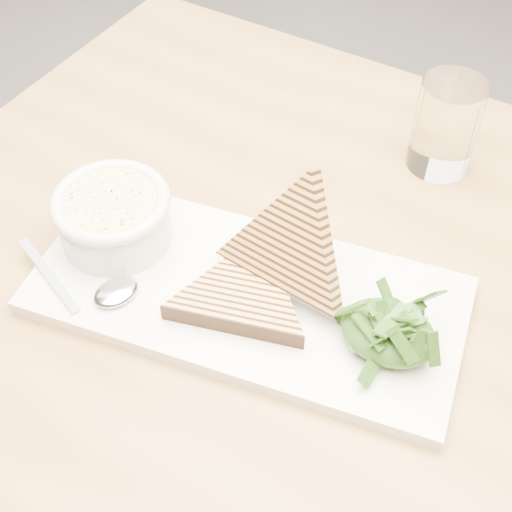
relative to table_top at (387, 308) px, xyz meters
The scene contains 14 objects.
floor 0.75m from the table_top, 158.56° to the left, with size 6.00×6.00×0.00m, color slate.
table_top is the anchor object (origin of this frame).
table_leg_bl 0.73m from the table_top, 147.59° to the left, with size 0.06×0.06×0.71m, color olive.
platter 0.15m from the table_top, 149.21° to the right, with size 0.44×0.20×0.02m, color white.
soup_bowl 0.30m from the table_top, 164.69° to the right, with size 0.12×0.12×0.05m, color white.
soup 0.31m from the table_top, 164.69° to the right, with size 0.10×0.10×0.01m, color #DCC685.
bowl_rim 0.31m from the table_top, 164.69° to the right, with size 0.12×0.12×0.01m, color white.
sandwich_flat 0.16m from the table_top, 143.90° to the right, with size 0.17×0.17×0.02m, color #D0964A, non-canonical shape.
sandwich_lean 0.14m from the table_top, 155.38° to the right, with size 0.17×0.17×0.09m, color #D0964A, non-canonical shape.
salad_base 0.09m from the table_top, 73.72° to the right, with size 0.09×0.07×0.04m, color black.
arugula_pile 0.10m from the table_top, 73.72° to the right, with size 0.11×0.10×0.05m, color #386D1C, non-canonical shape.
spoon_bowl 0.28m from the table_top, 148.78° to the right, with size 0.04×0.05×0.01m, color silver.
spoon_handle 0.36m from the table_top, 153.46° to the right, with size 0.12×0.01×0.00m, color silver.
glass_near 0.24m from the table_top, 96.93° to the left, with size 0.08×0.08×0.12m, color white.
Camera 1 is at (0.25, -0.53, 1.33)m, focal length 50.00 mm.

